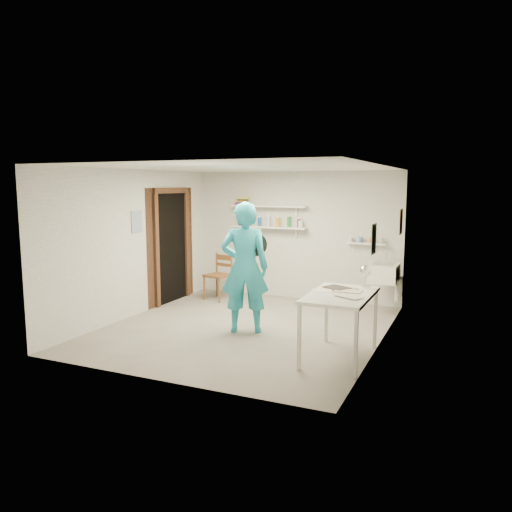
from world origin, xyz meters
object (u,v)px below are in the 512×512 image
at_px(belfast_sink, 383,273).
at_px(wooden_chair, 218,275).
at_px(wall_clock, 256,245).
at_px(man, 245,268).
at_px(work_table, 340,326).
at_px(desk_lamp, 366,271).

distance_m(belfast_sink, wooden_chair, 3.03).
bearing_deg(belfast_sink, wall_clock, -133.86).
distance_m(man, work_table, 1.76).
bearing_deg(wall_clock, wooden_chair, 112.24).
bearing_deg(wooden_chair, man, -37.95).
bearing_deg(man, desk_lamp, 155.54).
distance_m(man, wall_clock, 0.39).
height_order(wall_clock, desk_lamp, wall_clock).
xyz_separation_m(belfast_sink, wall_clock, (-1.60, -1.66, 0.58)).
xyz_separation_m(man, work_table, (1.57, -0.57, -0.54)).
relative_size(work_table, desk_lamp, 8.00).
xyz_separation_m(man, wooden_chair, (-1.34, 1.67, -0.49)).
xyz_separation_m(belfast_sink, man, (-1.68, -1.87, 0.26)).
bearing_deg(wooden_chair, belfast_sink, 17.05).
xyz_separation_m(work_table, desk_lamp, (0.20, 0.50, 0.63)).
bearing_deg(wall_clock, desk_lamp, -31.41).
bearing_deg(work_table, desk_lamp, 67.58).
bearing_deg(work_table, wall_clock, 152.37).
xyz_separation_m(wall_clock, wooden_chair, (-1.42, 1.46, -0.81)).
distance_m(belfast_sink, work_table, 2.46).
bearing_deg(belfast_sink, wooden_chair, -176.23).
height_order(belfast_sink, man, man).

